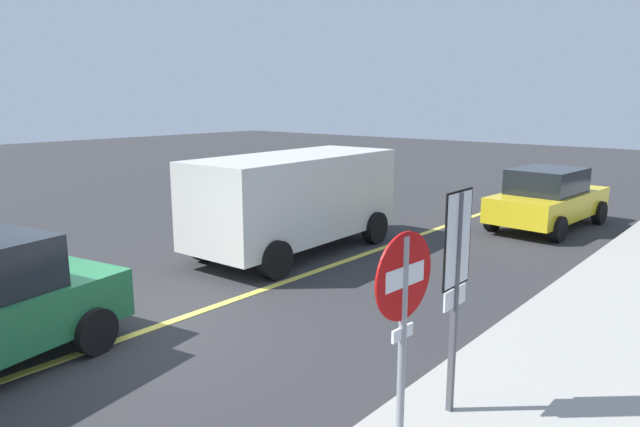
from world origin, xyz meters
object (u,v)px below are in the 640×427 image
(white_van, at_px, (294,197))
(car_yellow_far_lane, at_px, (548,198))
(stop_sign, at_px, (403,317))
(speed_limit_sign, at_px, (456,264))

(white_van, height_order, car_yellow_far_lane, white_van)
(car_yellow_far_lane, bearing_deg, stop_sign, -167.18)
(white_van, relative_size, car_yellow_far_lane, 1.23)
(stop_sign, xyz_separation_m, white_van, (5.27, 6.12, -0.33))
(white_van, bearing_deg, car_yellow_far_lane, -29.55)
(speed_limit_sign, height_order, white_van, speed_limit_sign)
(stop_sign, distance_m, speed_limit_sign, 1.22)
(speed_limit_sign, distance_m, white_van, 7.25)
(white_van, distance_m, car_yellow_far_lane, 7.13)
(stop_sign, distance_m, white_van, 8.08)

